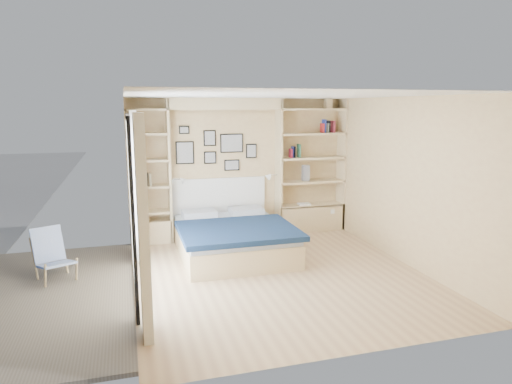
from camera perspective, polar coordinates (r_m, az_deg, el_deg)
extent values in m
plane|color=tan|center=(6.62, 2.79, -10.19)|extent=(4.50, 4.50, 0.00)
plane|color=#D4B87C|center=(8.42, -2.08, 3.10)|extent=(4.00, 0.00, 4.00)
plane|color=#D4B87C|center=(4.27, 12.74, -4.61)|extent=(4.00, 0.00, 4.00)
plane|color=#D4B87C|center=(5.96, -15.63, -0.44)|extent=(0.00, 4.50, 4.50)
plane|color=#D4B87C|center=(7.18, 18.17, 1.26)|extent=(0.00, 4.50, 4.50)
plane|color=white|center=(6.19, 3.00, 11.98)|extent=(4.50, 4.50, 0.00)
cube|color=beige|center=(8.04, -10.81, 2.56)|extent=(0.04, 0.35, 2.50)
cube|color=beige|center=(8.45, 2.83, 3.12)|extent=(0.04, 0.35, 2.50)
cube|color=beige|center=(8.11, -3.92, 10.94)|extent=(2.00, 0.35, 0.20)
cube|color=beige|center=(8.95, 10.62, 3.37)|extent=(0.04, 0.35, 2.50)
cube|color=beige|center=(8.00, -15.66, 2.32)|extent=(0.04, 0.35, 2.50)
cube|color=beige|center=(8.87, 6.75, -3.16)|extent=(1.30, 0.35, 0.50)
cube|color=beige|center=(8.22, -12.99, -4.82)|extent=(0.70, 0.35, 0.40)
cube|color=black|center=(5.85, -15.82, 9.03)|extent=(0.04, 2.08, 0.06)
cube|color=black|center=(6.30, -14.79, -11.39)|extent=(0.04, 2.08, 0.06)
cube|color=black|center=(4.99, -15.06, -4.28)|extent=(0.04, 0.06, 2.20)
cube|color=black|center=(6.99, -15.42, -0.09)|extent=(0.04, 0.06, 2.20)
cube|color=silver|center=(5.98, -15.38, -1.65)|extent=(0.01, 2.00, 2.20)
cube|color=white|center=(4.71, -13.92, -4.49)|extent=(0.10, 0.45, 2.30)
cube|color=white|center=(7.26, -14.77, 0.73)|extent=(0.10, 0.45, 2.30)
cube|color=beige|center=(8.81, 6.79, -1.58)|extent=(1.30, 0.35, 0.04)
cube|color=beige|center=(8.73, 6.85, 1.31)|extent=(1.30, 0.35, 0.04)
cube|color=beige|center=(8.67, 6.92, 4.24)|extent=(1.30, 0.35, 0.04)
cube|color=beige|center=(8.63, 6.98, 7.21)|extent=(1.30, 0.35, 0.04)
cube|color=beige|center=(8.61, 7.05, 10.20)|extent=(1.30, 0.35, 0.04)
cube|color=beige|center=(8.14, -13.09, -2.45)|extent=(0.70, 0.35, 0.04)
cube|color=beige|center=(8.05, -13.23, 0.67)|extent=(0.70, 0.35, 0.04)
cube|color=beige|center=(7.99, -13.36, 3.86)|extent=(0.70, 0.35, 0.04)
cube|color=beige|center=(7.95, -13.50, 7.08)|extent=(0.70, 0.35, 0.04)
cube|color=beige|center=(7.94, -13.63, 9.96)|extent=(0.70, 0.35, 0.04)
cube|color=beige|center=(7.42, -2.92, -6.40)|extent=(1.67, 2.09, 0.37)
cube|color=#ADB3BD|center=(7.35, -2.94, -4.66)|extent=(1.63, 2.05, 0.10)
cube|color=#10213B|center=(7.00, -2.28, -4.85)|extent=(1.77, 1.46, 0.08)
cube|color=#ADB3BD|center=(7.96, -7.10, -2.73)|extent=(0.57, 0.42, 0.12)
cube|color=#ADB3BD|center=(8.12, -1.27, -2.37)|extent=(0.57, 0.42, 0.12)
cube|color=white|center=(8.39, -4.77, -0.63)|extent=(1.77, 0.04, 0.70)
cube|color=black|center=(8.18, -8.89, 4.87)|extent=(0.32, 0.02, 0.40)
cube|color=gray|center=(8.17, -8.88, 4.87)|extent=(0.28, 0.01, 0.36)
cube|color=black|center=(8.23, -5.81, 6.73)|extent=(0.22, 0.02, 0.28)
cube|color=gray|center=(8.22, -5.79, 6.72)|extent=(0.18, 0.01, 0.24)
cube|color=black|center=(8.26, -5.76, 4.30)|extent=(0.22, 0.02, 0.22)
cube|color=gray|center=(8.25, -5.75, 4.30)|extent=(0.18, 0.01, 0.18)
cube|color=black|center=(8.32, -3.07, 6.12)|extent=(0.42, 0.02, 0.34)
cube|color=gray|center=(8.31, -3.05, 6.11)|extent=(0.38, 0.01, 0.30)
cube|color=black|center=(8.36, -3.04, 3.38)|extent=(0.28, 0.02, 0.20)
cube|color=gray|center=(8.35, -3.02, 3.37)|extent=(0.24, 0.01, 0.16)
cube|color=black|center=(8.42, -0.59, 5.16)|extent=(0.20, 0.02, 0.26)
cube|color=gray|center=(8.41, -0.57, 5.15)|extent=(0.16, 0.01, 0.22)
cube|color=black|center=(8.15, -8.97, 7.67)|extent=(0.18, 0.02, 0.14)
cube|color=gray|center=(8.14, -8.96, 7.67)|extent=(0.14, 0.01, 0.10)
cylinder|color=silver|center=(8.00, -9.73, 1.61)|extent=(0.20, 0.02, 0.02)
cone|color=white|center=(8.01, -9.01, 1.50)|extent=(0.13, 0.12, 0.15)
cylinder|color=silver|center=(8.36, 2.07, 2.14)|extent=(0.20, 0.02, 0.02)
cone|color=white|center=(8.33, 1.42, 1.98)|extent=(0.13, 0.12, 0.15)
cube|color=#9D1F39|center=(8.50, 4.34, 4.85)|extent=(0.02, 0.15, 0.16)
cube|color=navy|center=(8.51, 4.67, 5.00)|extent=(0.03, 0.15, 0.21)
cube|color=black|center=(8.51, 4.71, 5.02)|extent=(0.03, 0.15, 0.21)
cube|color=#26593F|center=(8.55, 5.37, 5.16)|extent=(0.03, 0.15, 0.25)
cube|color=#A51E1E|center=(8.70, 8.29, 7.92)|extent=(0.02, 0.15, 0.17)
cube|color=navy|center=(8.71, 8.50, 8.15)|extent=(0.03, 0.15, 0.25)
cube|color=black|center=(8.75, 8.98, 8.08)|extent=(0.03, 0.15, 0.23)
cube|color=beige|center=(8.75, 8.96, 7.91)|extent=(0.04, 0.15, 0.17)
cube|color=maroon|center=(8.79, 9.59, 8.06)|extent=(0.03, 0.15, 0.22)
cube|color=navy|center=(8.03, -13.71, 1.42)|extent=(0.02, 0.15, 0.18)
cube|color=black|center=(8.02, -13.42, 1.57)|extent=(0.03, 0.15, 0.22)
cube|color=#BFB28C|center=(8.03, -13.08, 1.56)|extent=(0.03, 0.15, 0.21)
cube|color=beige|center=(8.74, 9.04, 10.78)|extent=(0.13, 0.13, 0.15)
cone|color=beige|center=(8.74, 9.06, 11.54)|extent=(0.20, 0.20, 0.08)
cube|color=slate|center=(8.65, 6.22, 2.38)|extent=(0.12, 0.12, 0.30)
cube|color=white|center=(8.70, 6.02, -1.49)|extent=(0.22, 0.16, 0.03)
cylinder|color=tan|center=(6.61, -24.84, -9.57)|extent=(0.08, 0.12, 0.36)
cylinder|color=tan|center=(6.71, -21.51, -9.02)|extent=(0.08, 0.12, 0.36)
cylinder|color=tan|center=(7.04, -25.99, -7.66)|extent=(0.15, 0.28, 0.59)
cylinder|color=tan|center=(7.14, -22.86, -7.18)|extent=(0.15, 0.28, 0.59)
cube|color=#284CAB|center=(6.80, -23.66, -8.27)|extent=(0.57, 0.62, 0.13)
cube|color=#284CAB|center=(7.06, -24.59, -5.96)|extent=(0.45, 0.35, 0.48)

